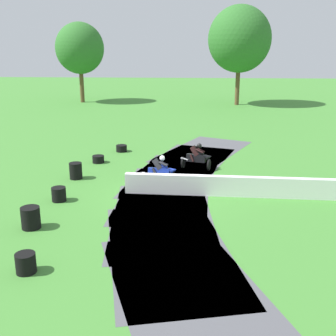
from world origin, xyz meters
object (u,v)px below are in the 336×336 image
tire_stack_mid_a (98,159)px  tire_stack_extra_b (26,263)px  motorcycle_lead_black (198,157)px  tire_stack_extra_a (31,218)px  tire_stack_far (59,194)px  motorcycle_chase_blue (161,171)px  tire_stack_near (122,148)px  tire_stack_mid_b (76,171)px

tire_stack_mid_a → tire_stack_extra_b: tire_stack_extra_b is taller
motorcycle_lead_black → tire_stack_extra_a: size_ratio=2.14×
motorcycle_lead_black → tire_stack_extra_b: bearing=-115.4°
tire_stack_mid_a → tire_stack_far: tire_stack_far is taller
motorcycle_lead_black → motorcycle_chase_blue: bearing=-124.7°
tire_stack_mid_a → tire_stack_far: 5.97m
tire_stack_mid_a → tire_stack_extra_b: size_ratio=1.08×
motorcycle_lead_black → tire_stack_mid_a: size_ratio=2.64×
motorcycle_chase_blue → tire_stack_extra_b: 8.94m
motorcycle_lead_black → tire_stack_near: size_ratio=2.62×
motorcycle_lead_black → tire_stack_far: (-5.91, -5.00, -0.36)m
tire_stack_far → tire_stack_extra_b: size_ratio=1.01×
motorcycle_chase_blue → tire_stack_extra_a: 6.79m
tire_stack_far → tire_stack_extra_b: same height
tire_stack_mid_b → tire_stack_far: tire_stack_mid_b is taller
tire_stack_extra_a → tire_stack_extra_b: bearing=-72.6°
tire_stack_near → tire_stack_extra_a: (-1.53, -11.24, 0.20)m
tire_stack_far → tire_stack_extra_a: bearing=-94.1°
tire_stack_near → tire_stack_extra_b: tire_stack_extra_b is taller
motorcycle_chase_blue → tire_stack_mid_b: 4.26m
tire_stack_extra_a → tire_stack_extra_b: 3.21m
motorcycle_lead_black → tire_stack_extra_a: bearing=-128.2°
tire_stack_extra_a → motorcycle_lead_black: bearing=51.8°
motorcycle_chase_blue → tire_stack_extra_b: motorcycle_chase_blue is taller
tire_stack_mid_b → tire_stack_extra_a: 5.82m
tire_stack_near → tire_stack_extra_a: 11.35m
tire_stack_extra_a → motorcycle_chase_blue: bearing=50.2°
motorcycle_lead_black → tire_stack_far: 7.75m
motorcycle_chase_blue → tire_stack_far: bearing=-149.4°
motorcycle_chase_blue → tire_stack_extra_a: (-4.34, -5.21, -0.25)m
tire_stack_far → tire_stack_near: bearing=81.1°
motorcycle_lead_black → tire_stack_mid_a: (-5.48, 0.96, -0.46)m
motorcycle_chase_blue → tire_stack_mid_a: (-3.71, 3.51, -0.45)m
tire_stack_far → tire_stack_extra_b: 5.87m
tire_stack_near → tire_stack_far: tire_stack_far is taller
motorcycle_chase_blue → tire_stack_extra_a: motorcycle_chase_blue is taller
tire_stack_mid_b → tire_stack_near: bearing=75.5°
tire_stack_far → tire_stack_extra_b: (0.76, -5.82, 0.00)m
motorcycle_lead_black → tire_stack_extra_b: (-5.15, -10.82, -0.36)m
motorcycle_lead_black → tire_stack_far: size_ratio=2.83×
tire_stack_near → tire_stack_far: size_ratio=1.08×
motorcycle_lead_black → tire_stack_far: bearing=-139.8°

